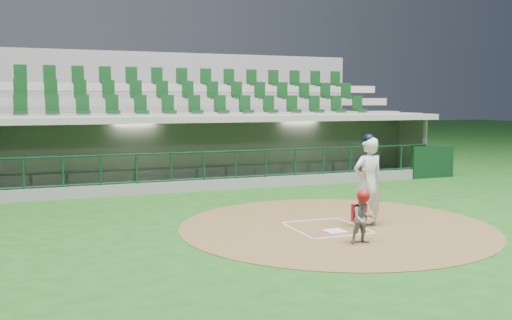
{
  "coord_description": "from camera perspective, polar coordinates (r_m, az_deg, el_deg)",
  "views": [
    {
      "loc": [
        -6.06,
        -11.52,
        2.86
      ],
      "look_at": [
        -0.59,
        2.6,
        1.3
      ],
      "focal_mm": 40.0,
      "sensor_mm": 36.0,
      "label": 1
    }
  ],
  "objects": [
    {
      "name": "ground",
      "position": [
        13.33,
        6.45,
        -6.55
      ],
      "size": [
        120.0,
        120.0,
        0.0
      ],
      "primitive_type": "plane",
      "color": "#184B15",
      "rests_on": "ground"
    },
    {
      "name": "dirt_circle",
      "position": [
        13.29,
        8.0,
        -6.57
      ],
      "size": [
        7.2,
        7.2,
        0.01
      ],
      "primitive_type": "cylinder",
      "color": "brown",
      "rests_on": "ground"
    },
    {
      "name": "batter_box_chalk",
      "position": [
        13.07,
        7.06,
        -6.73
      ],
      "size": [
        1.55,
        1.8,
        0.01
      ],
      "color": "silver",
      "rests_on": "ground"
    },
    {
      "name": "dugout_structure",
      "position": [
        20.37,
        -3.91,
        0.5
      ],
      "size": [
        16.4,
        3.7,
        3.0
      ],
      "color": "slate",
      "rests_on": "ground"
    },
    {
      "name": "catcher",
      "position": [
        11.68,
        10.64,
        -5.57
      ],
      "size": [
        0.54,
        0.45,
        1.09
      ],
      "color": "gray",
      "rests_on": "dirt_circle"
    },
    {
      "name": "batter",
      "position": [
        13.25,
        11.14,
        -2.04
      ],
      "size": [
        0.92,
        0.9,
        2.12
      ],
      "color": "white",
      "rests_on": "dirt_circle"
    },
    {
      "name": "seating_deck",
      "position": [
        23.28,
        -6.05,
        2.31
      ],
      "size": [
        17.0,
        6.72,
        5.15
      ],
      "color": "slate",
      "rests_on": "ground"
    },
    {
      "name": "home_plate",
      "position": [
        12.72,
        7.92,
        -7.06
      ],
      "size": [
        0.43,
        0.43,
        0.02
      ],
      "primitive_type": "cube",
      "color": "white",
      "rests_on": "dirt_circle"
    }
  ]
}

